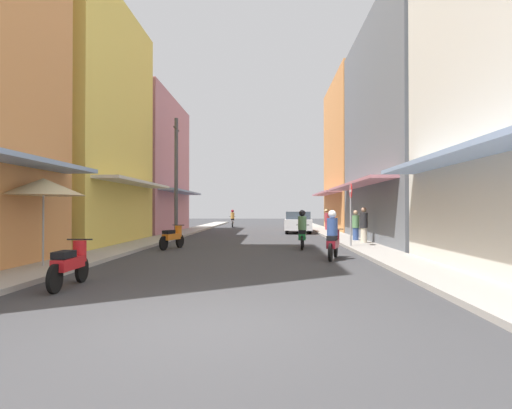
{
  "coord_description": "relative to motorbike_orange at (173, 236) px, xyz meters",
  "views": [
    {
      "loc": [
        0.92,
        -5.74,
        1.6
      ],
      "look_at": [
        0.12,
        18.66,
        1.88
      ],
      "focal_mm": 29.67,
      "sensor_mm": 36.0,
      "label": 1
    }
  ],
  "objects": [
    {
      "name": "ground_plane",
      "position": [
        3.02,
        7.08,
        -0.5
      ],
      "size": [
        98.3,
        98.3,
        0.0
      ],
      "primitive_type": "plane",
      "color": "#38383A"
    },
    {
      "name": "sidewalk_left",
      "position": [
        -1.8,
        7.08,
        -0.44
      ],
      "size": [
        1.54,
        52.68,
        0.12
      ],
      "primitive_type": "cube",
      "color": "#ADA89E",
      "rests_on": "ground"
    },
    {
      "name": "sidewalk_right",
      "position": [
        7.84,
        7.08,
        -0.44
      ],
      "size": [
        1.54,
        52.68,
        0.12
      ],
      "primitive_type": "cube",
      "color": "#9E9991",
      "rests_on": "ground"
    },
    {
      "name": "building_left_mid",
      "position": [
        -5.56,
        1.92,
        4.94
      ],
      "size": [
        7.05,
        8.54,
        10.9
      ],
      "color": "#EFD159",
      "rests_on": "ground"
    },
    {
      "name": "building_left_far",
      "position": [
        -5.56,
        11.8,
        4.09
      ],
      "size": [
        7.05,
        10.1,
        9.19
      ],
      "color": "#B7727F",
      "rests_on": "ground"
    },
    {
      "name": "building_right_mid",
      "position": [
        11.6,
        3.62,
        4.93
      ],
      "size": [
        7.05,
        11.76,
        10.88
      ],
      "color": "slate",
      "rests_on": "ground"
    },
    {
      "name": "building_right_far",
      "position": [
        11.6,
        14.74,
        5.1
      ],
      "size": [
        7.05,
        9.83,
        11.21
      ],
      "color": "#D88C4C",
      "rests_on": "ground"
    },
    {
      "name": "motorbike_orange",
      "position": [
        0.0,
        0.0,
        0.0
      ],
      "size": [
        0.73,
        1.75,
        0.96
      ],
      "color": "black",
      "rests_on": "ground"
    },
    {
      "name": "motorbike_red",
      "position": [
        -0.18,
        -8.41,
        0.0
      ],
      "size": [
        0.55,
        1.81,
        0.96
      ],
      "color": "black",
      "rests_on": "ground"
    },
    {
      "name": "motorbike_green",
      "position": [
        5.26,
        0.24,
        0.2
      ],
      "size": [
        0.55,
        1.81,
        1.58
      ],
      "color": "black",
      "rests_on": "ground"
    },
    {
      "name": "motorbike_maroon",
      "position": [
        5.96,
        -3.39,
        0.2
      ],
      "size": [
        0.69,
        1.76,
        1.58
      ],
      "color": "black",
      "rests_on": "ground"
    },
    {
      "name": "motorbike_silver",
      "position": [
        0.58,
        20.8,
        0.2
      ],
      "size": [
        0.55,
        1.81,
        1.58
      ],
      "color": "black",
      "rests_on": "ground"
    },
    {
      "name": "parked_car",
      "position": [
        5.85,
        11.72,
        0.24
      ],
      "size": [
        2.01,
        4.2,
        1.45
      ],
      "color": "silver",
      "rests_on": "ground"
    },
    {
      "name": "pedestrian_far",
      "position": [
        8.12,
        14.13,
        0.44
      ],
      "size": [
        0.44,
        0.44,
        1.68
      ],
      "color": "#99333F",
      "rests_on": "ground"
    },
    {
      "name": "pedestrian_crossing",
      "position": [
        8.09,
        3.59,
        0.27
      ],
      "size": [
        0.34,
        0.34,
        1.56
      ],
      "color": "#334C8C",
      "rests_on": "ground"
    },
    {
      "name": "pedestrian_foreground",
      "position": [
        8.11,
        1.89,
        0.35
      ],
      "size": [
        0.34,
        0.34,
        1.7
      ],
      "color": "beige",
      "rests_on": "ground"
    },
    {
      "name": "vendor_umbrella",
      "position": [
        -2.03,
        -6.08,
        1.69
      ],
      "size": [
        2.09,
        2.09,
        2.42
      ],
      "color": "#99999E",
      "rests_on": "ground"
    },
    {
      "name": "utility_pole",
      "position": [
        -1.28,
        6.33,
        2.92
      ],
      "size": [
        0.2,
        1.2,
        6.69
      ],
      "color": "#4C4C4F",
      "rests_on": "ground"
    },
    {
      "name": "street_sign_no_entry",
      "position": [
        7.22,
        0.25,
        1.21
      ],
      "size": [
        0.07,
        0.6,
        2.65
      ],
      "color": "gray",
      "rests_on": "ground"
    }
  ]
}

